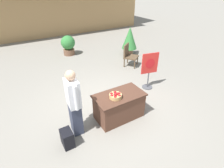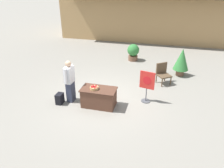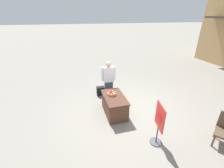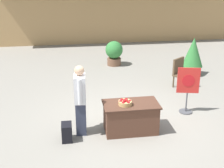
% 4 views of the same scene
% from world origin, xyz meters
% --- Properties ---
extents(ground_plane, '(120.00, 120.00, 0.00)m').
position_xyz_m(ground_plane, '(0.00, 0.00, 0.00)').
color(ground_plane, gray).
extents(display_table, '(1.33, 0.74, 0.73)m').
position_xyz_m(display_table, '(0.06, -0.52, 0.37)').
color(display_table, brown).
rests_on(display_table, ground_plane).
extents(apple_basket, '(0.32, 0.32, 0.16)m').
position_xyz_m(apple_basket, '(-0.09, -0.58, 0.80)').
color(apple_basket, tan).
rests_on(apple_basket, display_table).
extents(person_visitor, '(0.29, 0.61, 1.71)m').
position_xyz_m(person_visitor, '(-1.13, -0.43, 0.87)').
color(person_visitor, '#33384C').
rests_on(person_visitor, ground_plane).
extents(backpack, '(0.24, 0.34, 0.42)m').
position_xyz_m(backpack, '(-1.48, -0.74, 0.21)').
color(backpack, black).
rests_on(backpack, ground_plane).
extents(poster_board, '(0.59, 0.36, 1.29)m').
position_xyz_m(poster_board, '(1.78, 0.26, 0.71)').
color(poster_board, '#4C4C51').
rests_on(poster_board, ground_plane).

